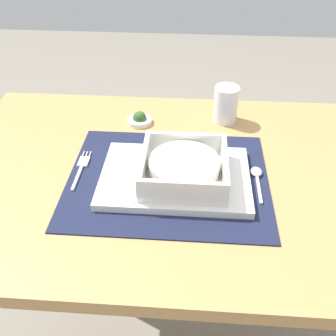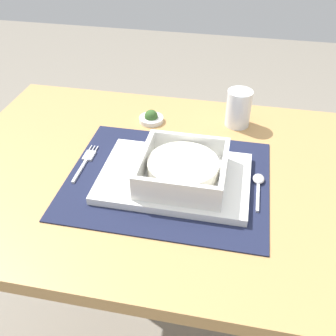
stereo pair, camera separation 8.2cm
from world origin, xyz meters
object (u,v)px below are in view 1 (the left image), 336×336
(fork, at_px, (82,167))
(butter_knife, at_px, (243,179))
(condiment_saucer, at_px, (140,119))
(dining_table, at_px, (173,208))
(bread_knife, at_px, (235,182))
(drinking_glass, at_px, (226,106))
(porridge_bowl, at_px, (184,168))
(spoon, at_px, (257,174))

(fork, bearing_deg, butter_knife, -3.71)
(butter_knife, height_order, condiment_saucer, condiment_saucer)
(dining_table, height_order, bread_knife, bread_knife)
(fork, relative_size, drinking_glass, 1.46)
(bread_knife, xyz_separation_m, drinking_glass, (-0.01, 0.26, 0.04))
(porridge_bowl, bearing_deg, fork, 170.91)
(fork, bearing_deg, dining_table, 0.82)
(bread_knife, height_order, condiment_saucer, condiment_saucer)
(fork, height_order, butter_knife, butter_knife)
(butter_knife, height_order, drinking_glass, drinking_glass)
(dining_table, bearing_deg, bread_knife, -14.68)
(fork, bearing_deg, condiment_saucer, 62.40)
(drinking_glass, bearing_deg, butter_knife, -83.22)
(dining_table, height_order, fork, fork)
(porridge_bowl, distance_m, drinking_glass, 0.28)
(dining_table, height_order, butter_knife, butter_knife)
(drinking_glass, xyz_separation_m, condiment_saucer, (-0.22, -0.03, -0.03))
(drinking_glass, relative_size, condiment_saucer, 1.49)
(fork, bearing_deg, bread_knife, -5.68)
(butter_knife, relative_size, bread_knife, 1.01)
(porridge_bowl, height_order, butter_knife, porridge_bowl)
(dining_table, relative_size, condiment_saucer, 16.18)
(bread_knife, bearing_deg, condiment_saucer, 137.32)
(porridge_bowl, distance_m, bread_knife, 0.11)
(butter_knife, distance_m, condiment_saucer, 0.33)
(porridge_bowl, distance_m, condiment_saucer, 0.27)
(porridge_bowl, height_order, bread_knife, porridge_bowl)
(dining_table, height_order, spoon, spoon)
(dining_table, bearing_deg, condiment_saucer, 116.83)
(bread_knife, bearing_deg, drinking_glass, 94.87)
(dining_table, bearing_deg, porridge_bowl, -59.59)
(butter_knife, xyz_separation_m, bread_knife, (-0.02, -0.01, 0.00))
(spoon, distance_m, bread_knife, 0.05)
(porridge_bowl, distance_m, fork, 0.23)
(spoon, xyz_separation_m, butter_knife, (-0.03, -0.02, -0.00))
(porridge_bowl, relative_size, bread_knife, 1.24)
(dining_table, bearing_deg, spoon, -2.72)
(butter_knife, bearing_deg, fork, 176.33)
(butter_knife, xyz_separation_m, drinking_glass, (-0.03, 0.25, 0.04))
(condiment_saucer, bearing_deg, spoon, -36.33)
(dining_table, xyz_separation_m, fork, (-0.20, -0.01, 0.12))
(porridge_bowl, height_order, spoon, porridge_bowl)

